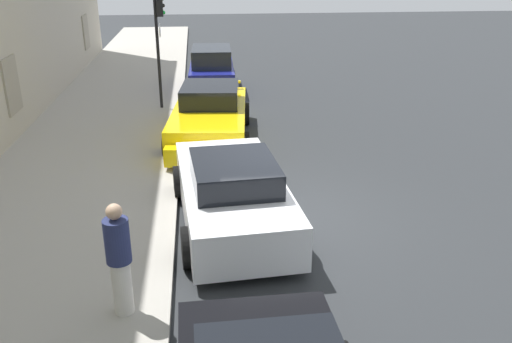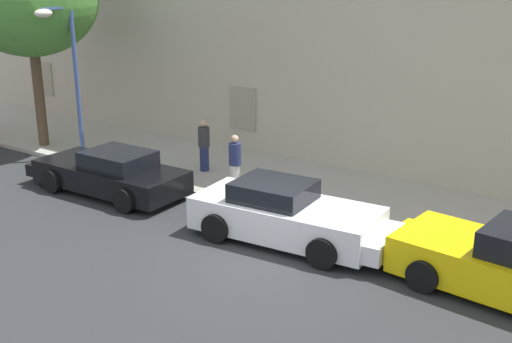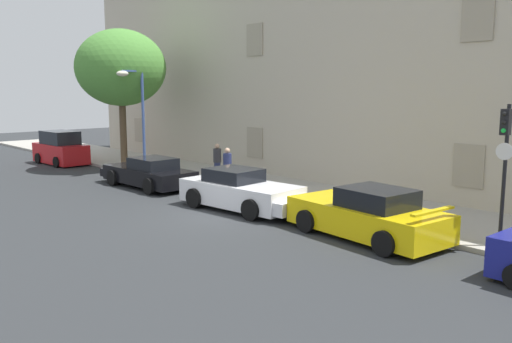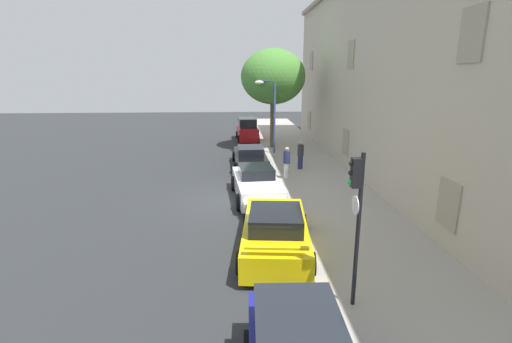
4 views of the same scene
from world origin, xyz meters
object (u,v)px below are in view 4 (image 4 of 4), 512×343
at_px(sportscar_yellow_flank, 257,186).
at_px(tree_near_kerb, 273,77).
at_px(hatchback_distant, 247,130).
at_px(traffic_light, 357,204).
at_px(pedestrian_admiring, 300,155).
at_px(pedestrian_strolling, 287,162).
at_px(sportscar_white_middle, 275,230).
at_px(sportscar_red_lead, 250,157).
at_px(street_lamp, 268,101).

distance_m(sportscar_yellow_flank, tree_near_kerb, 12.71).
relative_size(hatchback_distant, tree_near_kerb, 0.54).
relative_size(sportscar_yellow_flank, traffic_light, 1.35).
height_order(traffic_light, pedestrian_admiring, traffic_light).
bearing_deg(pedestrian_strolling, tree_near_kerb, 179.09).
distance_m(sportscar_white_middle, hatchback_distant, 20.55).
bearing_deg(sportscar_red_lead, sportscar_yellow_flank, 0.65).
bearing_deg(hatchback_distant, street_lamp, 10.77).
distance_m(sportscar_white_middle, street_lamp, 14.67).
xyz_separation_m(traffic_light, pedestrian_admiring, (-13.10, 1.10, -1.69)).
relative_size(sportscar_red_lead, tree_near_kerb, 0.72).
relative_size(street_lamp, pedestrian_strolling, 3.00).
distance_m(tree_near_kerb, pedestrian_admiring, 8.04).
height_order(tree_near_kerb, traffic_light, tree_near_kerb).
bearing_deg(sportscar_white_middle, pedestrian_strolling, 169.46).
height_order(sportscar_yellow_flank, street_lamp, street_lamp).
bearing_deg(pedestrian_admiring, pedestrian_strolling, -28.29).
bearing_deg(tree_near_kerb, traffic_light, -0.45).
distance_m(traffic_light, pedestrian_strolling, 11.21).
relative_size(traffic_light, pedestrian_strolling, 2.19).
relative_size(sportscar_red_lead, hatchback_distant, 1.32).
distance_m(pedestrian_admiring, pedestrian_strolling, 2.28).
bearing_deg(sportscar_white_middle, traffic_light, 23.47).
bearing_deg(sportscar_yellow_flank, sportscar_white_middle, 3.13).
bearing_deg(tree_near_kerb, pedestrian_admiring, 7.99).
bearing_deg(pedestrian_admiring, traffic_light, -4.79).
xyz_separation_m(sportscar_yellow_flank, tree_near_kerb, (-11.68, 1.85, 4.64)).
height_order(hatchback_distant, tree_near_kerb, tree_near_kerb).
xyz_separation_m(sportscar_yellow_flank, pedestrian_admiring, (-4.96, 2.80, 0.34)).
bearing_deg(sportscar_yellow_flank, tree_near_kerb, 170.99).
bearing_deg(street_lamp, tree_near_kerb, 166.05).
distance_m(hatchback_distant, traffic_light, 23.97).
xyz_separation_m(sportscar_white_middle, pedestrian_admiring, (-9.80, 2.53, 0.34)).
bearing_deg(hatchback_distant, sportscar_white_middle, 0.42).
bearing_deg(tree_near_kerb, hatchback_distant, -156.66).
distance_m(sportscar_red_lead, pedestrian_admiring, 3.18).
height_order(hatchback_distant, pedestrian_strolling, hatchback_distant).
xyz_separation_m(traffic_light, street_lamp, (-17.61, -0.40, 1.03)).
distance_m(sportscar_yellow_flank, street_lamp, 10.03).
relative_size(sportscar_white_middle, street_lamp, 1.04).
bearing_deg(street_lamp, traffic_light, 1.29).
xyz_separation_m(hatchback_distant, street_lamp, (6.24, 1.19, 2.86)).
distance_m(sportscar_red_lead, sportscar_white_middle, 11.12).
relative_size(sportscar_red_lead, street_lamp, 1.01).
xyz_separation_m(sportscar_white_middle, traffic_light, (3.30, 1.43, 2.03)).
distance_m(sportscar_yellow_flank, traffic_light, 8.56).
bearing_deg(street_lamp, pedestrian_strolling, 3.61).
bearing_deg(sportscar_red_lead, traffic_light, 7.00).
bearing_deg(tree_near_kerb, sportscar_yellow_flank, -9.01).
relative_size(street_lamp, pedestrian_admiring, 3.10).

